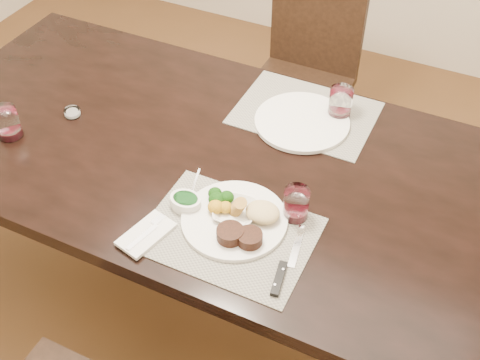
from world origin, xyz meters
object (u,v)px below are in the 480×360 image
at_px(steak_knife, 283,270).
at_px(wine_glass_near, 296,205).
at_px(dinner_plate, 238,219).
at_px(cracker_bowl, 235,211).
at_px(chair_far, 306,68).
at_px(far_plate, 302,122).

xyz_separation_m(steak_knife, wine_glass_near, (-0.05, 0.20, 0.04)).
bearing_deg(dinner_plate, cracker_bowl, 123.83).
distance_m(cracker_bowl, wine_glass_near, 0.17).
height_order(chair_far, cracker_bowl, chair_far).
xyz_separation_m(chair_far, dinner_plate, (0.23, -1.17, 0.27)).
distance_m(chair_far, dinner_plate, 1.22).
xyz_separation_m(wine_glass_near, far_plate, (-0.14, 0.40, -0.04)).
relative_size(chair_far, wine_glass_near, 9.14).
relative_size(chair_far, cracker_bowl, 6.03).
relative_size(dinner_plate, wine_glass_near, 3.03).
relative_size(chair_far, dinner_plate, 3.01).
bearing_deg(dinner_plate, chair_far, 92.19).
distance_m(chair_far, cracker_bowl, 1.19).
xyz_separation_m(chair_far, wine_glass_near, (0.36, -1.07, 0.29)).
height_order(dinner_plate, cracker_bowl, cracker_bowl).
bearing_deg(far_plate, wine_glass_near, -71.10).
bearing_deg(far_plate, dinner_plate, -89.54).
height_order(chair_far, dinner_plate, chair_far).
bearing_deg(chair_far, dinner_plate, -78.72).
xyz_separation_m(chair_far, far_plate, (0.23, -0.67, 0.26)).
relative_size(steak_knife, wine_glass_near, 2.58).
relative_size(chair_far, steak_knife, 3.54).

